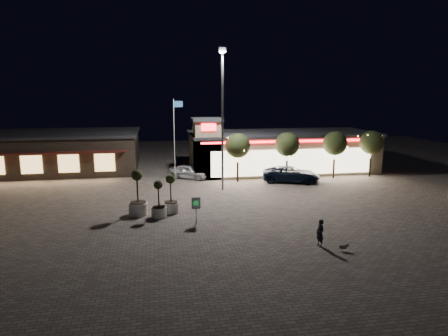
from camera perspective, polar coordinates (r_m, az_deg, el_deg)
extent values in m
plane|color=#6E6359|center=(28.12, -1.55, -7.19)|extent=(90.00, 90.00, 0.00)
cube|color=gray|center=(45.13, 8.17, 2.23)|extent=(20.00, 8.00, 4.00)
cube|color=#262628|center=(44.86, 8.24, 4.94)|extent=(20.40, 8.40, 0.30)
cube|color=#FFEABF|center=(41.41, 9.86, 0.84)|extent=(17.00, 0.12, 2.60)
cube|color=#FF141B|center=(41.07, 9.97, 3.78)|extent=(19.00, 0.10, 0.18)
cube|color=gray|center=(40.50, -2.43, 2.63)|extent=(2.60, 2.60, 5.80)
cube|color=#262628|center=(40.17, -2.46, 6.93)|extent=(3.00, 3.00, 0.30)
cube|color=#FF141B|center=(38.89, -2.20, 5.84)|extent=(1.40, 0.10, 0.70)
cube|color=#382D23|center=(48.05, -21.92, 2.07)|extent=(16.00, 10.00, 4.00)
cube|color=#262628|center=(47.79, -22.10, 4.62)|extent=(16.40, 10.40, 0.30)
cube|color=#591E19|center=(42.73, -23.48, 2.03)|extent=(14.40, 0.80, 0.15)
cube|color=#FFC972|center=(43.76, -25.80, 0.44)|extent=(2.00, 0.12, 1.80)
cube|color=#FFC972|center=(42.92, -21.31, 0.60)|extent=(2.00, 0.12, 1.80)
cube|color=#FFC972|center=(42.34, -16.67, 0.76)|extent=(2.00, 0.12, 1.80)
cylinder|color=gray|center=(35.04, -0.22, 6.44)|extent=(0.20, 0.20, 12.00)
cube|color=gray|center=(35.10, -0.22, 16.58)|extent=(0.60, 0.40, 0.35)
cube|color=white|center=(35.08, -0.22, 16.26)|extent=(0.45, 0.30, 0.08)
cylinder|color=white|center=(39.78, -7.12, 4.00)|extent=(0.10, 0.10, 8.00)
cube|color=#275990|center=(39.54, -6.58, 9.06)|extent=(0.90, 0.04, 0.60)
cylinder|color=#332319|center=(39.03, 1.96, -0.57)|extent=(0.20, 0.20, 1.92)
sphere|color=#2D3819|center=(38.60, 1.99, 3.23)|extent=(2.42, 2.42, 2.42)
cylinder|color=#332319|center=(40.33, 8.94, -0.33)|extent=(0.20, 0.20, 1.92)
sphere|color=#2D3819|center=(39.90, 9.05, 3.35)|extent=(2.42, 2.42, 2.42)
cylinder|color=#332319|center=(42.17, 15.39, -0.10)|extent=(0.20, 0.20, 1.92)
sphere|color=#2D3819|center=(41.77, 15.57, 3.42)|extent=(2.42, 2.42, 2.42)
cylinder|color=#332319|center=(44.01, 20.12, 0.07)|extent=(0.20, 0.20, 1.92)
sphere|color=#2D3819|center=(43.62, 20.34, 3.45)|extent=(2.42, 2.42, 2.42)
imported|color=black|center=(39.50, 9.57, -0.87)|extent=(6.07, 4.18, 1.54)
imported|color=silver|center=(40.63, -5.04, -0.53)|extent=(4.38, 3.56, 1.40)
imported|color=black|center=(23.66, 13.57, -9.02)|extent=(0.49, 0.65, 1.59)
cube|color=#59514C|center=(23.52, 16.61, -10.72)|extent=(0.42, 0.23, 0.21)
sphere|color=#59514C|center=(23.55, 17.17, -10.51)|extent=(0.19, 0.19, 0.19)
cylinder|color=silver|center=(29.38, -12.15, -5.72)|extent=(1.35, 1.35, 0.90)
cylinder|color=black|center=(29.25, -12.18, -4.83)|extent=(1.17, 1.17, 0.07)
cylinder|color=#332319|center=(28.99, -12.27, -2.84)|extent=(0.11, 0.11, 2.03)
sphere|color=#2D3819|center=(28.78, -12.34, -0.98)|extent=(0.79, 0.79, 0.79)
cylinder|color=silver|center=(28.65, -9.27, -6.23)|extent=(1.08, 1.08, 0.72)
cylinder|color=black|center=(28.55, -9.29, -5.51)|extent=(0.93, 0.93, 0.05)
cylinder|color=#332319|center=(28.32, -9.34, -3.89)|extent=(0.09, 0.09, 1.61)
sphere|color=#2D3819|center=(28.14, -9.39, -2.39)|extent=(0.63, 0.63, 0.63)
cylinder|color=silver|center=(29.54, -7.57, -5.60)|extent=(1.16, 1.16, 0.77)
cylinder|color=black|center=(29.43, -7.59, -4.84)|extent=(1.00, 1.00, 0.06)
cylinder|color=#332319|center=(29.20, -7.63, -3.15)|extent=(0.10, 0.10, 1.74)
sphere|color=#2D3819|center=(29.02, -7.67, -1.58)|extent=(0.68, 0.68, 0.68)
cylinder|color=gray|center=(26.92, -4.00, -6.81)|extent=(0.07, 0.07, 1.11)
cube|color=white|center=(26.67, -4.03, -5.02)|extent=(0.60, 0.16, 0.78)
cube|color=#178D35|center=(26.63, -4.02, -5.04)|extent=(0.32, 0.08, 0.32)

